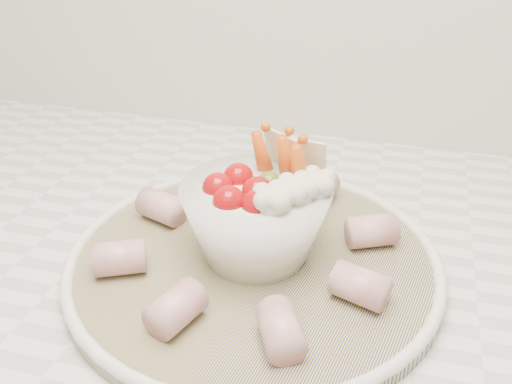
# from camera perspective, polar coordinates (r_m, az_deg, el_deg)

# --- Properties ---
(serving_platter) EXTENTS (0.43, 0.43, 0.02)m
(serving_platter) POSITION_cam_1_polar(r_m,az_deg,el_deg) (0.58, -0.23, -6.86)
(serving_platter) COLOR navy
(serving_platter) RESTS_ON kitchen_counter
(veggie_bowl) EXTENTS (0.15, 0.15, 0.12)m
(veggie_bowl) POSITION_cam_1_polar(r_m,az_deg,el_deg) (0.55, 0.24, -2.36)
(veggie_bowl) COLOR white
(veggie_bowl) RESTS_ON serving_platter
(cured_meat_rolls) EXTENTS (0.28, 0.29, 0.03)m
(cured_meat_rolls) POSITION_cam_1_polar(r_m,az_deg,el_deg) (0.57, -0.28, -5.12)
(cured_meat_rolls) COLOR #B0505B
(cured_meat_rolls) RESTS_ON serving_platter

